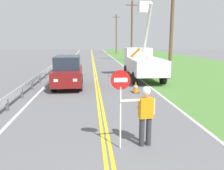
# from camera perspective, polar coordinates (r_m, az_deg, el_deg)

# --- Properties ---
(grass_verge_right) EXTENTS (16.00, 110.00, 0.01)m
(grass_verge_right) POSITION_cam_1_polar(r_m,az_deg,el_deg) (25.41, 22.98, 3.08)
(grass_verge_right) COLOR #477533
(grass_verge_right) RESTS_ON ground
(centerline_yellow_left) EXTENTS (0.11, 110.00, 0.01)m
(centerline_yellow_left) POSITION_cam_1_polar(r_m,az_deg,el_deg) (22.38, -4.45, 2.96)
(centerline_yellow_left) COLOR yellow
(centerline_yellow_left) RESTS_ON ground
(centerline_yellow_right) EXTENTS (0.11, 110.00, 0.01)m
(centerline_yellow_right) POSITION_cam_1_polar(r_m,az_deg,el_deg) (22.38, -3.99, 2.97)
(centerline_yellow_right) COLOR yellow
(centerline_yellow_right) RESTS_ON ground
(edge_line_right) EXTENTS (0.12, 110.00, 0.01)m
(edge_line_right) POSITION_cam_1_polar(r_m,az_deg,el_deg) (22.74, 4.90, 3.08)
(edge_line_right) COLOR silver
(edge_line_right) RESTS_ON ground
(edge_line_left) EXTENTS (0.12, 110.00, 0.01)m
(edge_line_left) POSITION_cam_1_polar(r_m,az_deg,el_deg) (22.59, -13.39, 2.77)
(edge_line_left) COLOR silver
(edge_line_left) RESTS_ON ground
(flagger_worker) EXTENTS (1.08, 0.31, 1.83)m
(flagger_worker) POSITION_cam_1_polar(r_m,az_deg,el_deg) (6.93, 8.26, -6.70)
(flagger_worker) COLOR #2D2D33
(flagger_worker) RESTS_ON ground
(stop_sign_paddle) EXTENTS (0.56, 0.04, 2.33)m
(stop_sign_paddle) POSITION_cam_1_polar(r_m,az_deg,el_deg) (6.51, 2.13, -1.70)
(stop_sign_paddle) COLOR silver
(stop_sign_paddle) RESTS_ON ground
(utility_bucket_truck) EXTENTS (2.74, 6.84, 6.02)m
(utility_bucket_truck) POSITION_cam_1_polar(r_m,az_deg,el_deg) (19.10, 7.45, 5.82)
(utility_bucket_truck) COLOR white
(utility_bucket_truck) RESTS_ON ground
(oncoming_suv_nearest) EXTENTS (2.01, 4.65, 2.10)m
(oncoming_suv_nearest) POSITION_cam_1_polar(r_m,az_deg,el_deg) (15.86, -10.83, 3.31)
(oncoming_suv_nearest) COLOR maroon
(oncoming_suv_nearest) RESTS_ON ground
(utility_pole_near) EXTENTS (1.80, 0.28, 7.60)m
(utility_pole_near) POSITION_cam_1_polar(r_m,az_deg,el_deg) (19.43, 14.51, 13.19)
(utility_pole_near) COLOR brown
(utility_pole_near) RESTS_ON ground
(utility_pole_mid) EXTENTS (1.80, 0.28, 8.71)m
(utility_pole_mid) POSITION_cam_1_polar(r_m,az_deg,el_deg) (34.98, 4.93, 13.31)
(utility_pole_mid) COLOR brown
(utility_pole_mid) RESTS_ON ground
(utility_pole_far) EXTENTS (1.80, 0.28, 8.88)m
(utility_pole_far) POSITION_cam_1_polar(r_m,az_deg,el_deg) (54.51, 1.08, 12.62)
(utility_pole_far) COLOR brown
(utility_pole_far) RESTS_ON ground
(traffic_cone_lead) EXTENTS (0.40, 0.40, 0.70)m
(traffic_cone_lead) POSITION_cam_1_polar(r_m,az_deg,el_deg) (10.68, 8.22, -4.30)
(traffic_cone_lead) COLOR orange
(traffic_cone_lead) RESTS_ON ground
(traffic_cone_mid) EXTENTS (0.40, 0.40, 0.70)m
(traffic_cone_mid) POSITION_cam_1_polar(r_m,az_deg,el_deg) (14.03, 5.88, -0.55)
(traffic_cone_mid) COLOR orange
(traffic_cone_mid) RESTS_ON ground
(guardrail_left_shoulder) EXTENTS (0.10, 32.00, 0.71)m
(guardrail_left_shoulder) POSITION_cam_1_polar(r_m,az_deg,el_deg) (18.97, -16.78, 2.63)
(guardrail_left_shoulder) COLOR #9EA0A3
(guardrail_left_shoulder) RESTS_ON ground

